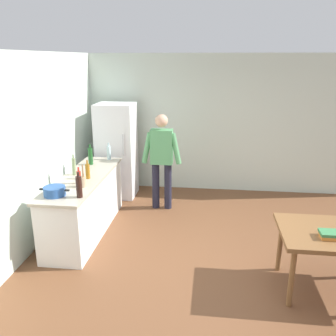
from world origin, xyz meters
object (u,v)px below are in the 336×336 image
(bottle_vinegar_tall, at_px, (74,166))
(bottle_wine_dark, at_px, (79,187))
(utensil_jar, at_px, (82,181))
(person, at_px, (162,156))
(bottle_sauce_red, at_px, (79,177))
(bottle_water_clear, at_px, (109,152))
(cooking_pot, at_px, (55,191))
(book_stack, at_px, (331,235))
(bottle_oil_amber, at_px, (88,171))
(bottle_wine_green, at_px, (90,156))
(refrigerator, at_px, (117,151))

(bottle_vinegar_tall, bearing_deg, bottle_wine_dark, -65.15)
(utensil_jar, height_order, bottle_wine_dark, bottle_wine_dark)
(person, height_order, bottle_sauce_red, person)
(bottle_vinegar_tall, bearing_deg, person, 38.77)
(bottle_water_clear, relative_size, bottle_sauce_red, 1.25)
(cooking_pot, bearing_deg, bottle_wine_dark, -3.66)
(bottle_wine_dark, height_order, book_stack, bottle_wine_dark)
(bottle_wine_dark, distance_m, book_stack, 3.00)
(bottle_sauce_red, bearing_deg, cooking_pot, -107.02)
(person, xyz_separation_m, bottle_oil_amber, (-0.95, -1.11, 0.04))
(bottle_water_clear, xyz_separation_m, bottle_wine_green, (-0.22, -0.34, 0.02))
(cooking_pot, xyz_separation_m, bottle_wine_green, (0.00, 1.43, 0.09))
(bottle_vinegar_tall, bearing_deg, book_stack, -21.60)
(bottle_wine_dark, bearing_deg, bottle_vinegar_tall, 114.85)
(bottle_oil_amber, xyz_separation_m, bottle_wine_green, (-0.20, 0.71, 0.03))
(person, height_order, bottle_wine_green, person)
(refrigerator, relative_size, bottle_water_clear, 6.00)
(utensil_jar, xyz_separation_m, bottle_sauce_red, (-0.09, 0.12, 0.02))
(person, height_order, bottle_oil_amber, person)
(bottle_oil_amber, bearing_deg, book_stack, -20.98)
(bottle_sauce_red, height_order, book_stack, bottle_sauce_red)
(utensil_jar, xyz_separation_m, bottle_wine_dark, (0.10, -0.38, 0.07))
(bottle_water_clear, relative_size, bottle_wine_dark, 0.88)
(cooking_pot, bearing_deg, utensil_jar, 56.21)
(refrigerator, height_order, cooking_pot, refrigerator)
(person, height_order, utensil_jar, person)
(bottle_wine_dark, bearing_deg, bottle_water_clear, 93.93)
(utensil_jar, relative_size, book_stack, 1.35)
(refrigerator, xyz_separation_m, book_stack, (3.10, -2.86, -0.11))
(person, distance_m, bottle_vinegar_tall, 1.55)
(bottle_oil_amber, bearing_deg, utensil_jar, -82.96)
(bottle_vinegar_tall, xyz_separation_m, bottle_sauce_red, (0.21, -0.37, -0.04))
(bottle_vinegar_tall, height_order, bottle_sauce_red, bottle_vinegar_tall)
(utensil_jar, bearing_deg, person, 58.42)
(person, bearing_deg, bottle_oil_amber, -130.31)
(cooking_pot, height_order, book_stack, cooking_pot)
(cooking_pot, xyz_separation_m, utensil_jar, (0.24, 0.36, 0.02))
(utensil_jar, bearing_deg, refrigerator, 91.35)
(person, xyz_separation_m, bottle_sauce_red, (-1.00, -1.34, 0.02))
(bottle_wine_green, height_order, bottle_sauce_red, bottle_wine_green)
(utensil_jar, relative_size, bottle_vinegar_tall, 1.00)
(bottle_oil_amber, height_order, bottle_sauce_red, bottle_oil_amber)
(cooking_pot, bearing_deg, person, 57.98)
(cooking_pot, distance_m, utensil_jar, 0.44)
(utensil_jar, height_order, bottle_vinegar_tall, same)
(bottle_wine_dark, distance_m, bottle_vinegar_tall, 0.97)
(bottle_wine_dark, height_order, bottle_oil_amber, bottle_wine_dark)
(bottle_wine_green, bearing_deg, book_stack, -29.96)
(bottle_wine_dark, distance_m, bottle_oil_amber, 0.75)
(cooking_pot, height_order, bottle_vinegar_tall, bottle_vinegar_tall)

